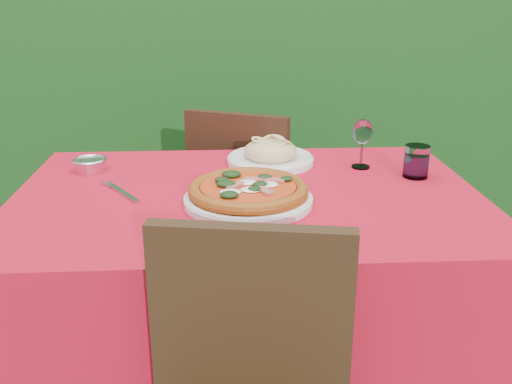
{
  "coord_description": "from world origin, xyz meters",
  "views": [
    {
      "loc": [
        -0.06,
        -1.45,
        1.28
      ],
      "look_at": [
        0.02,
        -0.05,
        0.77
      ],
      "focal_mm": 40.0,
      "sensor_mm": 36.0,
      "label": 1
    }
  ],
  "objects": [
    {
      "name": "chair_far",
      "position": [
        0.02,
        0.6,
        0.49
      ],
      "size": [
        0.51,
        0.51,
        0.86
      ],
      "rotation": [
        0.0,
        0.0,
        2.73
      ],
      "color": "black",
      "rests_on": "ground"
    },
    {
      "name": "pizza_plate",
      "position": [
        -0.0,
        -0.08,
        0.78
      ],
      "size": [
        0.39,
        0.39,
        0.06
      ],
      "rotation": [
        0.0,
        0.0,
        -0.38
      ],
      "color": "silver",
      "rests_on": "dining_table"
    },
    {
      "name": "wine_glass",
      "position": [
        0.36,
        0.21,
        0.85
      ],
      "size": [
        0.06,
        0.06,
        0.15
      ],
      "color": "silver",
      "rests_on": "dining_table"
    },
    {
      "name": "fork",
      "position": [
        -0.33,
        0.01,
        0.75
      ],
      "size": [
        0.14,
        0.19,
        0.01
      ],
      "primitive_type": "cube",
      "rotation": [
        0.0,
        0.0,
        0.59
      ],
      "color": "#B2B2B9",
      "rests_on": "dining_table"
    },
    {
      "name": "water_glass",
      "position": [
        0.5,
        0.11,
        0.79
      ],
      "size": [
        0.07,
        0.07,
        0.09
      ],
      "color": "silver",
      "rests_on": "dining_table"
    },
    {
      "name": "steel_ramekin",
      "position": [
        -0.47,
        0.22,
        0.77
      ],
      "size": [
        0.09,
        0.09,
        0.03
      ],
      "primitive_type": "cylinder",
      "color": "silver",
      "rests_on": "dining_table"
    },
    {
      "name": "hedge",
      "position": [
        0.0,
        1.55,
        0.92
      ],
      "size": [
        3.2,
        0.55,
        1.78
      ],
      "color": "black",
      "rests_on": "ground"
    },
    {
      "name": "pasta_plate",
      "position": [
        0.08,
        0.27,
        0.78
      ],
      "size": [
        0.27,
        0.27,
        0.08
      ],
      "rotation": [
        0.0,
        0.0,
        0.29
      ],
      "color": "silver",
      "rests_on": "dining_table"
    },
    {
      "name": "dining_table",
      "position": [
        0.0,
        0.0,
        0.6
      ],
      "size": [
        1.26,
        0.86,
        0.75
      ],
      "color": "#432615",
      "rests_on": "ground"
    }
  ]
}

